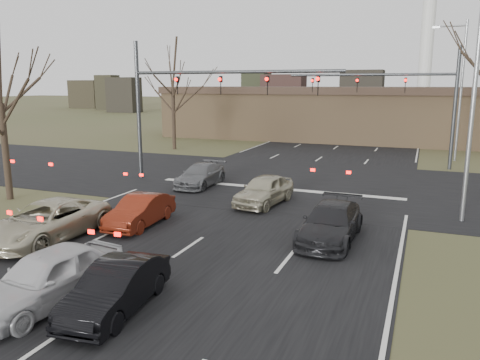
# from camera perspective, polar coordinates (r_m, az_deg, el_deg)

# --- Properties ---
(ground) EXTENTS (360.00, 360.00, 0.00)m
(ground) POSITION_cam_1_polar(r_m,az_deg,el_deg) (14.08, -12.11, -11.92)
(ground) COLOR #444B28
(ground) RESTS_ON ground
(road_main) EXTENTS (14.00, 300.00, 0.02)m
(road_main) POSITION_cam_1_polar(r_m,az_deg,el_deg) (71.25, 15.79, 6.69)
(road_main) COLOR black
(road_main) RESTS_ON ground
(road_cross) EXTENTS (200.00, 14.00, 0.02)m
(road_cross) POSITION_cam_1_polar(r_m,az_deg,el_deg) (27.25, 5.57, -0.20)
(road_cross) COLOR black
(road_cross) RESTS_ON ground
(building) EXTENTS (42.40, 10.40, 5.30)m
(building) POSITION_cam_1_polar(r_m,az_deg,el_deg) (49.03, 15.52, 7.79)
(building) COLOR #8C6D4B
(building) RESTS_ON ground
(mast_arm_near) EXTENTS (12.12, 0.24, 8.00)m
(mast_arm_near) POSITION_cam_1_polar(r_m,az_deg,el_deg) (26.79, -6.43, 10.49)
(mast_arm_near) COLOR #383A3D
(mast_arm_near) RESTS_ON ground
(mast_arm_far) EXTENTS (11.12, 0.24, 8.00)m
(mast_arm_far) POSITION_cam_1_polar(r_m,az_deg,el_deg) (33.68, 20.01, 9.99)
(mast_arm_far) COLOR #383A3D
(mast_arm_far) RESTS_ON ground
(streetlight_right_near) EXTENTS (2.34, 0.25, 10.00)m
(streetlight_right_near) POSITION_cam_1_polar(r_m,az_deg,el_deg) (20.71, 26.24, 10.51)
(streetlight_right_near) COLOR gray
(streetlight_right_near) RESTS_ON ground
(streetlight_right_far) EXTENTS (2.34, 0.25, 10.00)m
(streetlight_right_far) POSITION_cam_1_polar(r_m,az_deg,el_deg) (37.70, 25.13, 10.56)
(streetlight_right_far) COLOR gray
(streetlight_right_far) RESTS_ON ground
(tree_left_far) EXTENTS (5.70, 5.70, 9.50)m
(tree_left_far) POSITION_cam_1_polar(r_m,az_deg,el_deg) (41.09, -8.28, 13.97)
(tree_left_far) COLOR black
(tree_left_far) RESTS_ON ground
(car_silver_suv) EXTENTS (2.32, 5.03, 1.40)m
(car_silver_suv) POSITION_cam_1_polar(r_m,az_deg,el_deg) (18.37, -22.47, -4.65)
(car_silver_suv) COLOR beige
(car_silver_suv) RESTS_ON ground
(car_white_sedan) EXTENTS (2.26, 4.47, 1.46)m
(car_white_sedan) POSITION_cam_1_polar(r_m,az_deg,el_deg) (13.12, -22.32, -10.89)
(car_white_sedan) COLOR silver
(car_white_sedan) RESTS_ON ground
(car_black_hatch) EXTENTS (1.68, 3.82, 1.22)m
(car_black_hatch) POSITION_cam_1_polar(r_m,az_deg,el_deg) (12.27, -14.84, -12.57)
(car_black_hatch) COLOR black
(car_black_hatch) RESTS_ON ground
(car_charcoal_sedan) EXTENTS (1.92, 4.56, 1.31)m
(car_charcoal_sedan) POSITION_cam_1_polar(r_m,az_deg,el_deg) (17.24, 11.02, -5.13)
(car_charcoal_sedan) COLOR black
(car_charcoal_sedan) RESTS_ON ground
(car_grey_ahead) EXTENTS (1.80, 4.23, 1.22)m
(car_grey_ahead) POSITION_cam_1_polar(r_m,az_deg,el_deg) (26.05, -4.84, 0.60)
(car_grey_ahead) COLOR slate
(car_grey_ahead) RESTS_ON ground
(car_red_ahead) EXTENTS (1.49, 3.78, 1.23)m
(car_red_ahead) POSITION_cam_1_polar(r_m,az_deg,el_deg) (19.08, -12.06, -3.68)
(car_red_ahead) COLOR maroon
(car_red_ahead) RESTS_ON ground
(car_silver_ahead) EXTENTS (2.13, 4.24, 1.38)m
(car_silver_ahead) POSITION_cam_1_polar(r_m,az_deg,el_deg) (21.97, 2.96, -1.21)
(car_silver_ahead) COLOR #AFA98D
(car_silver_ahead) RESTS_ON ground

